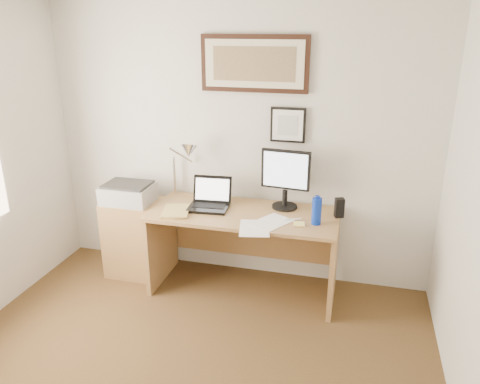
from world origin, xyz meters
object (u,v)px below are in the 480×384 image
(lcd_monitor, at_px, (285,176))
(printer, at_px, (128,193))
(laptop, at_px, (210,201))
(side_cabinet, at_px, (135,237))
(book, at_px, (163,211))
(desk, at_px, (246,233))
(water_bottle, at_px, (317,211))

(lcd_monitor, xyz_separation_m, printer, (-1.41, -0.16, -0.22))
(laptop, relative_size, printer, 0.81)
(printer, bearing_deg, laptop, 0.89)
(side_cabinet, distance_m, lcd_monitor, 1.55)
(book, relative_size, lcd_monitor, 0.58)
(book, bearing_deg, desk, 21.22)
(desk, distance_m, laptop, 0.43)
(printer, bearing_deg, book, -25.30)
(laptop, bearing_deg, book, -148.74)
(water_bottle, distance_m, printer, 1.71)
(book, xyz_separation_m, lcd_monitor, (0.98, 0.36, 0.28))
(side_cabinet, bearing_deg, laptop, -0.86)
(book, xyz_separation_m, desk, (0.67, 0.26, -0.25))
(desk, height_order, lcd_monitor, lcd_monitor)
(lcd_monitor, bearing_deg, book, -159.96)
(desk, bearing_deg, book, -158.78)
(water_bottle, bearing_deg, book, -176.36)
(laptop, xyz_separation_m, printer, (-0.77, -0.01, 0.01))
(water_bottle, height_order, printer, water_bottle)
(book, relative_size, laptop, 0.84)
(side_cabinet, height_order, desk, desk)
(book, distance_m, lcd_monitor, 1.08)
(book, xyz_separation_m, laptop, (0.35, 0.21, 0.05))
(water_bottle, xyz_separation_m, lcd_monitor, (-0.30, 0.28, 0.18))
(book, height_order, lcd_monitor, lcd_monitor)
(desk, xyz_separation_m, lcd_monitor, (0.32, 0.10, 0.53))
(water_bottle, relative_size, laptop, 0.62)
(side_cabinet, height_order, printer, printer)
(side_cabinet, relative_size, printer, 1.66)
(laptop, bearing_deg, lcd_monitor, 13.03)
(printer, bearing_deg, side_cabinet, 49.98)
(laptop, relative_size, lcd_monitor, 0.69)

